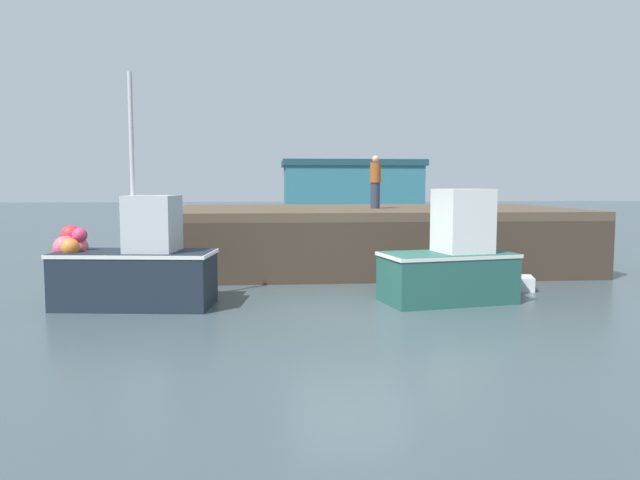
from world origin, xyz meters
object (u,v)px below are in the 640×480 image
(fishing_boat_near_right, at_px, (451,262))
(mooring_buoy_foreground, at_px, (194,293))
(dockworker, at_px, (375,182))
(fishing_boat_near_left, at_px, (134,266))
(rowboat, at_px, (494,282))

(fishing_boat_near_right, relative_size, mooring_buoy_foreground, 4.62)
(fishing_boat_near_right, xyz_separation_m, dockworker, (-0.75, 5.65, 1.83))
(fishing_boat_near_left, relative_size, dockworker, 3.03)
(fishing_boat_near_left, xyz_separation_m, fishing_boat_near_right, (7.04, -0.02, 0.01))
(fishing_boat_near_right, height_order, mooring_buoy_foreground, fishing_boat_near_right)
(fishing_boat_near_left, bearing_deg, fishing_boat_near_right, -0.20)
(fishing_boat_near_right, xyz_separation_m, mooring_buoy_foreground, (-5.75, -0.17, -0.60))
(fishing_boat_near_left, distance_m, dockworker, 8.64)
(dockworker, bearing_deg, fishing_boat_near_left, -138.19)
(mooring_buoy_foreground, bearing_deg, fishing_boat_near_left, 171.29)
(fishing_boat_near_right, height_order, rowboat, fishing_boat_near_right)
(fishing_boat_near_left, xyz_separation_m, rowboat, (8.67, 1.55, -0.73))
(rowboat, relative_size, dockworker, 1.23)
(rowboat, xyz_separation_m, mooring_buoy_foreground, (-7.38, -1.75, 0.14))
(fishing_boat_near_right, distance_m, mooring_buoy_foreground, 5.79)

